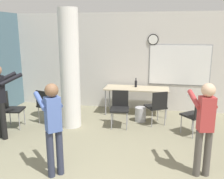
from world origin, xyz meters
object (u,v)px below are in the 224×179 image
at_px(chair_mid_room, 196,114).
at_px(person_watching_back, 0,96).
at_px(folding_table, 137,90).
at_px(chair_table_right, 157,105).
at_px(bottle_on_table, 136,84).
at_px(chair_table_front, 120,106).
at_px(chair_near_pillar, 47,104).
at_px(chair_by_left_wall, 10,107).
at_px(person_playing_front, 53,123).
at_px(person_playing_side, 205,122).

relative_size(chair_mid_room, person_watching_back, 0.54).
bearing_deg(folding_table, chair_table_right, -53.29).
xyz_separation_m(bottle_on_table, chair_table_front, (-0.27, -1.13, -0.33)).
bearing_deg(chair_near_pillar, chair_table_front, 5.19).
relative_size(folding_table, bottle_on_table, 6.78).
distance_m(bottle_on_table, chair_table_right, 1.12).
distance_m(bottle_on_table, chair_table_front, 1.21).
relative_size(chair_table_front, chair_near_pillar, 1.00).
relative_size(bottle_on_table, chair_near_pillar, 0.30).
xyz_separation_m(chair_mid_room, chair_near_pillar, (-3.57, 0.06, 0.00)).
bearing_deg(chair_by_left_wall, chair_table_right, 13.61).
distance_m(chair_near_pillar, chair_table_right, 2.74).
relative_size(chair_table_front, person_playing_front, 0.57).
distance_m(person_watching_back, person_playing_front, 2.04).
distance_m(chair_table_right, chair_by_left_wall, 3.54).
xyz_separation_m(chair_table_front, person_playing_side, (1.64, -1.85, 0.39)).
height_order(folding_table, person_watching_back, person_watching_back).
bearing_deg(chair_table_front, person_playing_side, -48.48).
bearing_deg(person_playing_side, person_watching_back, 170.23).
bearing_deg(person_playing_front, chair_table_front, 73.30).
xyz_separation_m(bottle_on_table, chair_by_left_wall, (-2.83, -1.71, -0.33)).
distance_m(chair_mid_room, person_playing_side, 1.67).
height_order(bottle_on_table, chair_near_pillar, bottle_on_table).
xyz_separation_m(bottle_on_table, person_watching_back, (-2.65, -2.29, 0.10)).
relative_size(folding_table, person_watching_back, 1.09).
relative_size(chair_mid_room, chair_by_left_wall, 1.00).
height_order(bottle_on_table, person_playing_side, person_playing_side).
height_order(bottle_on_table, chair_table_right, bottle_on_table).
distance_m(chair_mid_room, chair_near_pillar, 3.57).
distance_m(folding_table, chair_table_right, 0.99).
distance_m(chair_table_front, chair_near_pillar, 1.83).
xyz_separation_m(chair_table_front, chair_near_pillar, (-1.82, -0.17, 0.00)).
distance_m(person_playing_side, person_watching_back, 4.08).
bearing_deg(person_playing_front, chair_near_pillar, 118.04).
bearing_deg(person_watching_back, person_playing_front, -33.98).
relative_size(folding_table, chair_table_right, 2.03).
relative_size(chair_near_pillar, person_watching_back, 0.54).
height_order(chair_table_front, person_watching_back, person_watching_back).
height_order(chair_table_front, chair_mid_room, same).
xyz_separation_m(folding_table, chair_table_front, (-0.30, -1.03, -0.19)).
relative_size(bottle_on_table, chair_table_front, 0.30).
bearing_deg(person_playing_front, person_playing_side, 10.94).
xyz_separation_m(chair_table_front, person_watching_back, (-2.38, -1.16, 0.44)).
height_order(person_playing_side, person_watching_back, person_watching_back).
xyz_separation_m(chair_mid_room, chair_by_left_wall, (-4.30, -0.35, 0.00)).
relative_size(folding_table, chair_by_left_wall, 2.03).
bearing_deg(chair_mid_room, person_playing_front, -139.66).
xyz_separation_m(chair_table_right, person_playing_front, (-1.57, -2.55, 0.39)).
bearing_deg(chair_table_right, chair_near_pillar, -171.27).
bearing_deg(chair_near_pillar, person_playing_side, -25.93).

